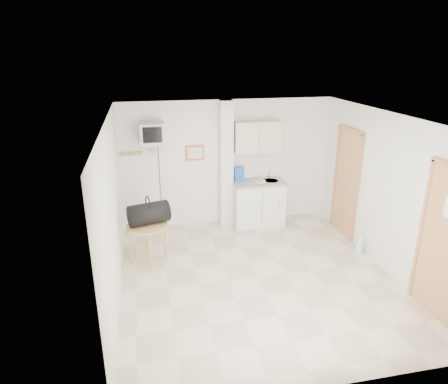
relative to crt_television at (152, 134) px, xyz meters
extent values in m
plane|color=beige|center=(1.45, -2.02, -1.94)|extent=(4.50, 4.50, 0.00)
cube|color=white|center=(1.45, 0.23, -0.69)|extent=(4.20, 0.04, 2.50)
cube|color=white|center=(1.45, -4.27, -0.69)|extent=(4.20, 0.04, 2.50)
cube|color=white|center=(-0.65, -2.02, -0.69)|extent=(0.04, 4.50, 2.50)
cube|color=white|center=(3.55, -2.02, -0.69)|extent=(0.04, 4.50, 2.50)
cube|color=white|center=(1.45, -2.02, 0.56)|extent=(4.20, 4.50, 0.04)
cube|color=white|center=(1.40, 0.12, -0.69)|extent=(0.25, 0.22, 2.50)
cube|color=#C4553F|center=(0.80, 0.21, -0.44)|extent=(0.36, 0.03, 0.30)
cube|color=silver|center=(0.80, 0.19, -0.44)|extent=(0.28, 0.01, 0.22)
cube|color=#AC8141|center=(-0.40, 0.20, -0.39)|extent=(0.40, 0.05, 0.06)
cube|color=white|center=(1.13, 0.22, -0.99)|extent=(0.15, 0.02, 0.08)
cylinder|color=#AC8141|center=(-0.55, 0.14, -0.40)|extent=(0.02, 0.08, 0.02)
cylinder|color=#AC8141|center=(-0.40, 0.14, -0.40)|extent=(0.02, 0.08, 0.02)
cylinder|color=#AC8141|center=(-0.25, 0.14, -0.40)|extent=(0.02, 0.08, 0.02)
cube|color=#965D38|center=(3.52, -0.77, -0.94)|extent=(0.04, 0.75, 2.00)
cube|color=olive|center=(3.52, -0.77, -0.94)|extent=(0.06, 0.87, 2.06)
cube|color=#965D38|center=(3.52, -3.37, -0.93)|extent=(0.04, 0.82, 2.02)
cube|color=olive|center=(3.52, -3.37, -0.93)|extent=(0.06, 0.94, 2.08)
cube|color=white|center=(2.03, -0.05, -1.50)|extent=(1.00, 0.55, 0.88)
cube|color=gray|center=(2.03, -0.05, -1.04)|extent=(1.03, 0.58, 0.04)
cylinder|color=#B7B7BA|center=(2.28, -0.05, -1.04)|extent=(0.30, 0.30, 0.05)
cylinder|color=#B7B7BA|center=(2.28, 0.09, -0.94)|extent=(0.02, 0.02, 0.16)
cylinder|color=#B7B7BA|center=(2.28, 0.03, -0.86)|extent=(0.02, 0.13, 0.02)
cube|color=beige|center=(2.00, 0.07, -0.14)|extent=(0.90, 0.32, 0.60)
cube|color=#1C4FB3|center=(1.65, 0.06, -0.87)|extent=(0.19, 0.07, 0.29)
cylinder|color=white|center=(2.06, -0.07, -1.01)|extent=(0.22, 0.22, 0.01)
sphere|color=tan|center=(2.06, -0.07, -0.96)|extent=(0.11, 0.11, 0.11)
cube|color=slate|center=(0.00, 0.07, -0.21)|extent=(0.36, 0.32, 0.02)
cube|color=slate|center=(0.00, 0.20, -0.29)|extent=(0.10, 0.06, 0.20)
cube|color=#B2B2B4|center=(0.00, 0.00, 0.01)|extent=(0.44, 0.42, 0.40)
cube|color=black|center=(0.00, -0.22, 0.03)|extent=(0.34, 0.02, 0.28)
cylinder|color=black|center=(0.10, 0.21, -1.07)|extent=(0.01, 0.01, 1.73)
cylinder|color=#AC8141|center=(-0.20, -1.16, -1.28)|extent=(0.67, 0.67, 0.03)
cylinder|color=#AC8141|center=(0.09, -1.14, -1.61)|extent=(0.04, 0.04, 0.64)
cylinder|color=#AC8141|center=(-0.23, -0.87, -1.61)|extent=(0.04, 0.04, 0.64)
cylinder|color=#AC8141|center=(-0.49, -1.19, -1.61)|extent=(0.04, 0.04, 0.64)
cylinder|color=#AC8141|center=(-0.17, -1.46, -1.61)|extent=(0.04, 0.04, 0.64)
cylinder|color=black|center=(-0.16, -1.12, -1.08)|extent=(0.73, 0.53, 0.36)
torus|color=black|center=(-0.16, -1.12, -0.91)|extent=(0.10, 0.27, 0.27)
cylinder|color=#B6E0F4|center=(3.43, -1.63, -1.79)|extent=(0.11, 0.11, 0.29)
cylinder|color=#B6E0F4|center=(3.43, -1.63, -1.63)|extent=(0.03, 0.03, 0.04)
camera|label=1|loc=(-0.18, -7.27, 1.46)|focal=32.00mm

